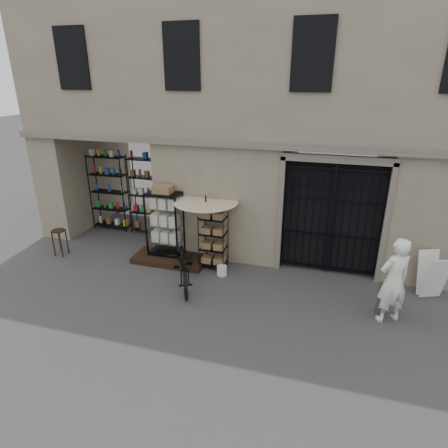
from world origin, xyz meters
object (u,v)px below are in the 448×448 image
(easel_sign, at_px, (432,275))
(wire_rack, at_px, (213,242))
(steel_bollard, at_px, (380,298))
(wooden_stool, at_px, (60,242))
(white_bucket, at_px, (222,270))
(market_umbrella, at_px, (206,205))
(bicycle, at_px, (185,283))
(display_cabinet, at_px, (165,227))
(shopkeeper, at_px, (386,319))

(easel_sign, bearing_deg, wire_rack, 158.20)
(steel_bollard, bearing_deg, wooden_stool, 176.65)
(wire_rack, relative_size, white_bucket, 5.85)
(market_umbrella, bearing_deg, bicycle, -100.16)
(steel_bollard, distance_m, easel_sign, 1.58)
(market_umbrella, relative_size, easel_sign, 2.25)
(display_cabinet, bearing_deg, easel_sign, 23.36)
(bicycle, bearing_deg, wire_rack, 41.59)
(steel_bollard, bearing_deg, wire_rack, 166.25)
(bicycle, bearing_deg, steel_bollard, -25.31)
(wooden_stool, distance_m, steel_bollard, 8.49)
(wooden_stool, xyz_separation_m, shopkeeper, (8.63, -0.70, -0.40))
(display_cabinet, height_order, wire_rack, display_cabinet)
(wooden_stool, bearing_deg, market_umbrella, 8.09)
(white_bucket, distance_m, steel_bollard, 3.79)
(wire_rack, distance_m, steel_bollard, 4.19)
(wire_rack, distance_m, wooden_stool, 4.46)
(steel_bollard, bearing_deg, market_umbrella, 165.68)
(shopkeeper, distance_m, easel_sign, 1.70)
(wire_rack, distance_m, market_umbrella, 1.00)
(bicycle, distance_m, steel_bollard, 4.49)
(market_umbrella, xyz_separation_m, shopkeeper, (4.43, -1.29, -1.70))
(steel_bollard, bearing_deg, easel_sign, 41.62)
(bicycle, relative_size, shopkeeper, 1.10)
(market_umbrella, xyz_separation_m, white_bucket, (0.56, -0.44, -1.58))
(wooden_stool, height_order, steel_bollard, wooden_stool)
(white_bucket, relative_size, easel_sign, 0.24)
(display_cabinet, distance_m, wooden_stool, 3.10)
(steel_bollard, bearing_deg, display_cabinet, 168.21)
(bicycle, bearing_deg, display_cabinet, 105.55)
(white_bucket, distance_m, bicycle, 1.02)
(white_bucket, xyz_separation_m, wooden_stool, (-4.75, -0.16, 0.28))
(white_bucket, bearing_deg, bicycle, -138.25)
(bicycle, relative_size, easel_sign, 1.95)
(bicycle, distance_m, wooden_stool, 4.05)
(bicycle, bearing_deg, shopkeeper, -27.82)
(shopkeeper, bearing_deg, wooden_stool, -34.60)
(bicycle, height_order, easel_sign, easel_sign)
(wooden_stool, bearing_deg, shopkeeper, -4.63)
(wire_rack, bearing_deg, steel_bollard, -20.15)
(display_cabinet, relative_size, white_bucket, 7.44)
(bicycle, height_order, steel_bollard, bicycle)
(easel_sign, bearing_deg, market_umbrella, 157.12)
(display_cabinet, xyz_separation_m, steel_bollard, (5.49, -1.15, -0.57))
(wire_rack, xyz_separation_m, white_bucket, (0.33, -0.33, -0.61))
(display_cabinet, xyz_separation_m, market_umbrella, (1.21, -0.05, 0.76))
(wire_rack, bearing_deg, easel_sign, -5.85)
(shopkeeper, bearing_deg, wire_rack, -45.81)
(shopkeeper, bearing_deg, display_cabinet, -43.41)
(wooden_stool, bearing_deg, white_bucket, 1.94)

